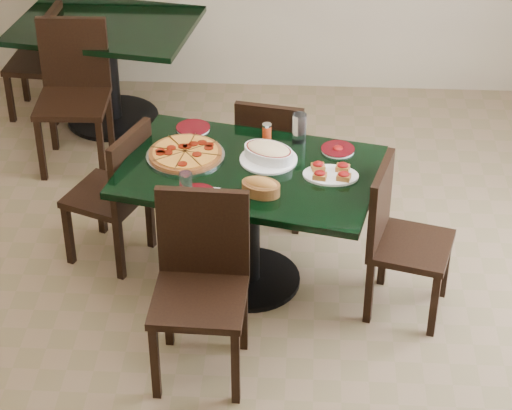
# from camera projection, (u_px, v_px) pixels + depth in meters

# --- Properties ---
(floor) EXTENTS (5.50, 5.50, 0.00)m
(floor) POSITION_uv_depth(u_px,v_px,m) (237.00, 317.00, 5.39)
(floor) COLOR brown
(floor) RESTS_ON ground
(main_table) EXTENTS (1.48, 1.12, 0.75)m
(main_table) POSITION_uv_depth(u_px,v_px,m) (249.00, 197.00, 5.33)
(main_table) COLOR black
(main_table) RESTS_ON floor
(back_table) EXTENTS (1.33, 1.06, 0.75)m
(back_table) POSITION_uv_depth(u_px,v_px,m) (107.00, 53.00, 6.92)
(back_table) COLOR black
(back_table) RESTS_ON floor
(chair_far) EXTENTS (0.46, 0.46, 0.85)m
(chair_far) POSITION_uv_depth(u_px,v_px,m) (273.00, 155.00, 5.89)
(chair_far) COLOR black
(chair_far) RESTS_ON floor
(chair_near) EXTENTS (0.46, 0.46, 0.96)m
(chair_near) POSITION_uv_depth(u_px,v_px,m) (201.00, 275.00, 4.82)
(chair_near) COLOR black
(chair_near) RESTS_ON floor
(chair_right) EXTENTS (0.50, 0.50, 0.87)m
(chair_right) POSITION_uv_depth(u_px,v_px,m) (397.00, 233.00, 5.21)
(chair_right) COLOR black
(chair_right) RESTS_ON floor
(chair_left) EXTENTS (0.52, 0.52, 0.86)m
(chair_left) POSITION_uv_depth(u_px,v_px,m) (118.00, 189.00, 5.57)
(chair_left) COLOR black
(chair_left) RESTS_ON floor
(back_chair_near) EXTENTS (0.46, 0.46, 0.96)m
(back_chair_near) POSITION_uv_depth(u_px,v_px,m) (74.00, 85.00, 6.47)
(back_chair_near) COLOR black
(back_chair_near) RESTS_ON floor
(back_chair_left) EXTENTS (0.41, 0.41, 0.81)m
(back_chair_left) POSITION_uv_depth(u_px,v_px,m) (44.00, 57.00, 7.05)
(back_chair_left) COLOR black
(back_chair_left) RESTS_ON floor
(pepperoni_pizza) EXTENTS (0.42, 0.42, 0.04)m
(pepperoni_pizza) POSITION_uv_depth(u_px,v_px,m) (185.00, 154.00, 5.33)
(pepperoni_pizza) COLOR silver
(pepperoni_pizza) RESTS_ON main_table
(lasagna_casserole) EXTENTS (0.33, 0.31, 0.09)m
(lasagna_casserole) POSITION_uv_depth(u_px,v_px,m) (269.00, 153.00, 5.28)
(lasagna_casserole) COLOR white
(lasagna_casserole) RESTS_ON main_table
(bread_basket) EXTENTS (0.23, 0.19, 0.09)m
(bread_basket) POSITION_uv_depth(u_px,v_px,m) (261.00, 187.00, 5.01)
(bread_basket) COLOR brown
(bread_basket) RESTS_ON main_table
(bruschetta_platter) EXTENTS (0.30, 0.22, 0.05)m
(bruschetta_platter) POSITION_uv_depth(u_px,v_px,m) (331.00, 173.00, 5.15)
(bruschetta_platter) COLOR white
(bruschetta_platter) RESTS_ON main_table
(side_plate_near) EXTENTS (0.19, 0.19, 0.02)m
(side_plate_near) POSITION_uv_depth(u_px,v_px,m) (197.00, 194.00, 5.01)
(side_plate_near) COLOR white
(side_plate_near) RESTS_ON main_table
(side_plate_far_r) EXTENTS (0.18, 0.18, 0.03)m
(side_plate_far_r) POSITION_uv_depth(u_px,v_px,m) (338.00, 149.00, 5.38)
(side_plate_far_r) COLOR white
(side_plate_far_r) RESTS_ON main_table
(side_plate_far_l) EXTENTS (0.19, 0.19, 0.02)m
(side_plate_far_l) POSITION_uv_depth(u_px,v_px,m) (193.00, 128.00, 5.57)
(side_plate_far_l) COLOR white
(side_plate_far_l) RESTS_ON main_table
(napkin_setting) EXTENTS (0.17, 0.17, 0.01)m
(napkin_setting) POSITION_uv_depth(u_px,v_px,m) (202.00, 195.00, 5.02)
(napkin_setting) COLOR white
(napkin_setting) RESTS_ON main_table
(water_glass_a) EXTENTS (0.08, 0.08, 0.17)m
(water_glass_a) POSITION_uv_depth(u_px,v_px,m) (299.00, 128.00, 5.42)
(water_glass_a) COLOR white
(water_glass_a) RESTS_ON main_table
(water_glass_b) EXTENTS (0.07, 0.07, 0.14)m
(water_glass_b) POSITION_uv_depth(u_px,v_px,m) (186.00, 185.00, 4.97)
(water_glass_b) COLOR white
(water_glass_b) RESTS_ON main_table
(pepper_shaker) EXTENTS (0.05, 0.05, 0.09)m
(pepper_shaker) POSITION_uv_depth(u_px,v_px,m) (267.00, 131.00, 5.47)
(pepper_shaker) COLOR red
(pepper_shaker) RESTS_ON main_table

